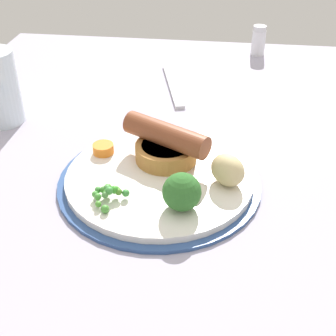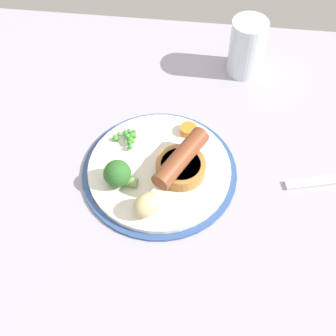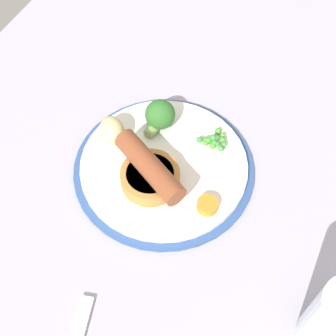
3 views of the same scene
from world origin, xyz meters
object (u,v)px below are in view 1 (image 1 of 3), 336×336
(dinner_plate, at_px, (160,178))
(salt_shaker, at_px, (259,41))
(fork, at_px, (173,85))
(sausage_pudding, at_px, (166,145))
(pea_pile, at_px, (108,193))
(potato_chunk_0, at_px, (228,170))
(broccoli_floret_far, at_px, (182,192))
(carrot_slice_1, at_px, (103,149))

(dinner_plate, height_order, salt_shaker, salt_shaker)
(fork, bearing_deg, sausage_pudding, -9.70)
(salt_shaker, bearing_deg, pea_pile, -19.29)
(dinner_plate, xyz_separation_m, fork, (-0.29, -0.02, -0.00))
(sausage_pudding, xyz_separation_m, potato_chunk_0, (0.04, 0.08, -0.00))
(dinner_plate, xyz_separation_m, salt_shaker, (-0.48, 0.14, 0.02))
(broccoli_floret_far, relative_size, salt_shaker, 0.92)
(carrot_slice_1, xyz_separation_m, salt_shaker, (-0.44, 0.22, 0.01))
(broccoli_floret_far, xyz_separation_m, potato_chunk_0, (-0.05, 0.05, -0.00))
(dinner_plate, relative_size, fork, 1.44)
(dinner_plate, xyz_separation_m, sausage_pudding, (-0.03, 0.00, 0.03))
(potato_chunk_0, bearing_deg, dinner_plate, -97.54)
(pea_pile, bearing_deg, salt_shaker, 160.71)
(dinner_plate, distance_m, fork, 0.29)
(potato_chunk_0, relative_size, salt_shaker, 0.77)
(broccoli_floret_far, height_order, potato_chunk_0, broccoli_floret_far)
(potato_chunk_0, xyz_separation_m, fork, (-0.30, -0.10, -0.03))
(sausage_pudding, relative_size, salt_shaker, 1.98)
(potato_chunk_0, bearing_deg, salt_shaker, 173.88)
(broccoli_floret_far, bearing_deg, salt_shaker, 178.81)
(pea_pile, bearing_deg, fork, 174.65)
(potato_chunk_0, bearing_deg, pea_pile, -69.24)
(broccoli_floret_far, relative_size, potato_chunk_0, 1.20)
(pea_pile, height_order, potato_chunk_0, potato_chunk_0)
(sausage_pudding, bearing_deg, broccoli_floret_far, -43.90)
(potato_chunk_0, bearing_deg, carrot_slice_1, -106.35)
(fork, bearing_deg, potato_chunk_0, 4.20)
(sausage_pudding, height_order, salt_shaker, sausage_pudding)
(broccoli_floret_far, height_order, salt_shaker, salt_shaker)
(carrot_slice_1, distance_m, salt_shaker, 0.49)
(pea_pile, distance_m, potato_chunk_0, 0.15)
(salt_shaker, bearing_deg, broccoli_floret_far, -10.73)
(sausage_pudding, distance_m, pea_pile, 0.11)
(pea_pile, distance_m, salt_shaker, 0.57)
(sausage_pudding, relative_size, pea_pile, 2.76)
(sausage_pudding, height_order, potato_chunk_0, sausage_pudding)
(fork, bearing_deg, pea_pile, -19.87)
(dinner_plate, relative_size, potato_chunk_0, 5.58)
(dinner_plate, distance_m, salt_shaker, 0.50)
(fork, bearing_deg, salt_shaker, 125.16)
(carrot_slice_1, bearing_deg, fork, 165.85)
(broccoli_floret_far, bearing_deg, carrot_slice_1, -121.52)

